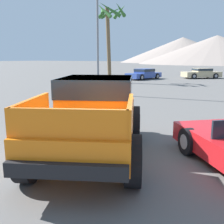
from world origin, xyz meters
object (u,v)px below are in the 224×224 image
parked_car_blue (144,74)px  orange_pickup_truck (94,110)px  parked_car_tan (201,73)px  street_lamp_post (97,18)px  palm_tree_tall (110,23)px

parked_car_blue → orange_pickup_truck: bearing=125.5°
parked_car_tan → street_lamp_post: street_lamp_post is taller
parked_car_blue → palm_tree_tall: size_ratio=0.65×
parked_car_tan → street_lamp_post: (-3.26, -17.61, 4.20)m
street_lamp_post → palm_tree_tall: size_ratio=1.10×
street_lamp_post → parked_car_blue: bearing=99.2°
orange_pickup_truck → street_lamp_post: bearing=97.7°
orange_pickup_truck → street_lamp_post: 11.35m
parked_car_blue → street_lamp_post: size_ratio=0.60×
parked_car_tan → palm_tree_tall: size_ratio=0.61×
parked_car_tan → palm_tree_tall: palm_tree_tall is taller
orange_pickup_truck → palm_tree_tall: size_ratio=0.72×
orange_pickup_truck → parked_car_blue: (-7.71, 22.25, -0.48)m
parked_car_blue → palm_tree_tall: palm_tree_tall is taller
orange_pickup_truck → palm_tree_tall: palm_tree_tall is taller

